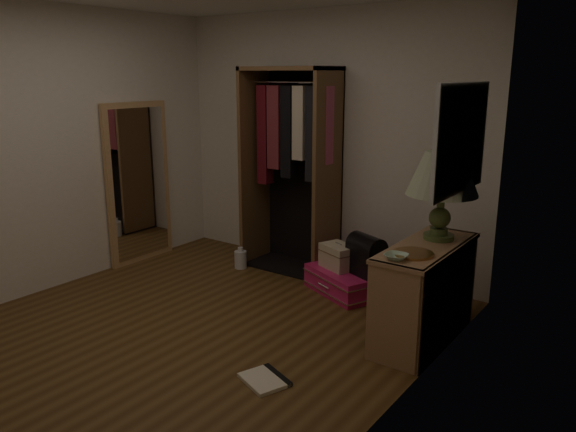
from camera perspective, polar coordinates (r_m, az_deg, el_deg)
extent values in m
plane|color=#503417|center=(4.59, -10.26, -11.59)|extent=(4.00, 4.00, 0.00)
cube|color=silver|center=(5.73, 3.77, 7.41)|extent=(3.50, 0.02, 2.60)
cube|color=silver|center=(3.17, 11.23, 1.51)|extent=(0.02, 4.00, 2.60)
cube|color=silver|center=(5.59, -23.52, 6.08)|extent=(0.02, 4.00, 2.60)
cube|color=silver|center=(4.05, 17.18, 7.50)|extent=(0.03, 0.96, 0.76)
cube|color=black|center=(4.05, 17.17, 7.50)|extent=(0.03, 0.90, 0.70)
cube|color=silver|center=(4.10, 16.63, 3.21)|extent=(0.01, 0.88, 0.02)
cube|color=silver|center=(4.09, 16.71, 4.28)|extent=(0.01, 0.88, 0.02)
cube|color=silver|center=(4.08, 16.78, 5.36)|extent=(0.01, 0.88, 0.02)
cube|color=silver|center=(4.07, 16.86, 6.44)|extent=(0.01, 0.88, 0.02)
cube|color=silver|center=(4.06, 16.94, 7.53)|extent=(0.01, 0.88, 0.02)
cube|color=silver|center=(4.05, 17.02, 8.62)|extent=(0.01, 0.88, 0.02)
cube|color=silver|center=(4.05, 17.10, 9.71)|extent=(0.01, 0.88, 0.02)
cube|color=silver|center=(4.04, 17.18, 10.81)|extent=(0.01, 0.88, 0.02)
cube|color=silver|center=(4.04, 17.27, 11.91)|extent=(0.01, 0.88, 0.02)
cube|color=#9E704C|center=(3.95, 10.67, -10.06)|extent=(0.40, 0.03, 0.75)
cube|color=#9E704C|center=(4.87, 16.13, -5.59)|extent=(0.40, 0.03, 0.75)
cube|color=#9E704C|center=(4.53, 13.46, -11.30)|extent=(0.40, 1.04, 0.03)
cube|color=#9E704C|center=(4.33, 13.85, -5.20)|extent=(0.40, 1.04, 0.03)
cube|color=#9E704C|center=(4.28, 13.99, -3.12)|extent=(0.42, 1.12, 0.03)
cube|color=brown|center=(4.34, 16.04, -8.07)|extent=(0.02, 1.10, 0.75)
cube|color=#9E704C|center=(4.61, 15.37, -3.14)|extent=(0.36, 0.38, 0.13)
cube|color=gray|center=(4.10, 10.08, -11.93)|extent=(0.21, 0.04, 0.22)
cube|color=#4C3833|center=(4.13, 10.37, -11.51)|extent=(0.21, 0.03, 0.26)
cube|color=#B7AD99|center=(4.16, 10.55, -11.16)|extent=(0.20, 0.03, 0.28)
cube|color=brown|center=(4.20, 10.89, -11.18)|extent=(0.21, 0.05, 0.24)
cube|color=#3F4C59|center=(4.24, 11.20, -10.86)|extent=(0.21, 0.03, 0.25)
cube|color=gray|center=(4.27, 11.31, -10.58)|extent=(0.20, 0.03, 0.27)
cube|color=#59594C|center=(4.31, 11.51, -10.60)|extent=(0.20, 0.03, 0.24)
cube|color=#B2724C|center=(4.35, 11.52, -10.42)|extent=(0.16, 0.04, 0.23)
cube|color=beige|center=(4.36, 11.86, -9.77)|extent=(0.18, 0.03, 0.31)
cube|color=#332D38|center=(4.40, 12.16, -9.63)|extent=(0.19, 0.04, 0.30)
cube|color=gray|center=(4.45, 12.34, -9.62)|extent=(0.18, 0.04, 0.26)
cube|color=#4C3833|center=(4.49, 12.46, -9.05)|extent=(0.15, 0.04, 0.32)
cube|color=#B7AD99|center=(4.53, 12.90, -9.23)|extent=(0.19, 0.04, 0.26)
cube|color=brown|center=(4.58, 13.02, -9.03)|extent=(0.16, 0.04, 0.25)
cube|color=#3F4C59|center=(4.63, 13.59, -8.92)|extent=(0.21, 0.04, 0.24)
cube|color=gray|center=(4.66, 13.91, -8.23)|extent=(0.22, 0.04, 0.32)
cube|color=#59594C|center=(4.72, 14.15, -8.24)|extent=(0.21, 0.05, 0.27)
cube|color=#B2724C|center=(4.78, 14.23, -8.27)|extent=(0.19, 0.05, 0.22)
cube|color=beige|center=(4.82, 14.44, -7.76)|extent=(0.18, 0.04, 0.28)
cube|color=#332D38|center=(4.86, 14.67, -7.75)|extent=(0.18, 0.03, 0.25)
cube|color=gray|center=(4.89, 14.96, -7.56)|extent=(0.20, 0.04, 0.26)
cube|color=brown|center=(5.97, -3.38, 5.02)|extent=(0.04, 0.50, 2.05)
cube|color=brown|center=(5.44, 4.08, 4.11)|extent=(0.04, 0.50, 2.05)
cube|color=brown|center=(5.61, 0.19, 14.76)|extent=(0.95, 0.50, 0.04)
cube|color=black|center=(5.88, 1.53, 4.91)|extent=(0.95, 0.02, 2.05)
cube|color=black|center=(5.95, 0.18, -5.08)|extent=(0.95, 0.50, 0.02)
cylinder|color=white|center=(5.61, 0.19, 13.43)|extent=(0.87, 0.02, 0.02)
cube|color=#590F19|center=(5.81, -2.33, 8.21)|extent=(0.12, 0.13, 1.00)
cube|color=maroon|center=(5.71, -1.14, 8.99)|extent=(0.14, 0.15, 0.83)
cube|color=black|center=(5.62, 0.13, 8.51)|extent=(0.12, 0.13, 0.91)
cube|color=beige|center=(5.53, 1.36, 9.41)|extent=(0.13, 0.14, 0.71)
cube|color=black|center=(5.46, 2.57, 8.28)|extent=(0.11, 0.11, 0.91)
cube|color=#BF4C72|center=(5.38, 3.79, 9.15)|extent=(0.12, 0.13, 0.73)
cube|color=tan|center=(6.18, -14.96, 3.24)|extent=(0.05, 0.80, 1.70)
cube|color=white|center=(6.16, -14.79, 3.21)|extent=(0.01, 0.68, 1.58)
cube|color=#D2195E|center=(5.29, 6.02, -6.56)|extent=(0.84, 0.74, 0.22)
cube|color=white|center=(5.31, 6.01, -7.16)|extent=(0.87, 0.77, 0.01)
cube|color=white|center=(5.26, 6.04, -5.94)|extent=(0.87, 0.77, 0.01)
cylinder|color=white|center=(5.14, 3.67, -7.11)|extent=(0.16, 0.08, 0.02)
cube|color=#C1B394|center=(5.25, 5.13, -4.12)|extent=(0.38, 0.33, 0.22)
cube|color=brown|center=(5.23, 5.14, -3.63)|extent=(0.39, 0.33, 0.01)
cylinder|color=white|center=(5.21, 5.16, -2.86)|extent=(0.09, 0.05, 0.01)
cube|color=black|center=(5.11, 7.94, -4.49)|extent=(0.40, 0.33, 0.26)
cylinder|color=black|center=(5.07, 7.99, -3.10)|extent=(0.40, 0.33, 0.22)
cylinder|color=#42562A|center=(4.46, 15.04, -2.03)|extent=(0.26, 0.26, 0.04)
cylinder|color=#42562A|center=(4.45, 15.07, -1.49)|extent=(0.15, 0.15, 0.05)
sphere|color=#42562A|center=(4.42, 15.16, -0.17)|extent=(0.18, 0.18, 0.16)
cylinder|color=#42562A|center=(4.39, 15.27, 1.48)|extent=(0.06, 0.06, 0.10)
cone|color=#B8C4A3|center=(4.35, 15.46, 4.20)|extent=(0.60, 0.60, 0.33)
cone|color=white|center=(4.35, 15.46, 4.20)|extent=(0.54, 0.54, 0.31)
cylinder|color=#A97741|center=(4.04, 12.58, -3.74)|extent=(0.30, 0.30, 0.02)
imported|color=#B0D3B4|center=(3.91, 10.94, -4.08)|extent=(0.16, 0.16, 0.04)
cylinder|color=silver|center=(5.91, -4.84, -4.43)|extent=(0.15, 0.15, 0.18)
cylinder|color=silver|center=(5.88, -4.86, -3.39)|extent=(0.06, 0.06, 0.04)
cube|color=#ECE4C7|center=(3.88, -2.41, -16.28)|extent=(0.38, 0.34, 0.03)
cube|color=black|center=(3.93, -1.06, -15.87)|extent=(0.30, 0.15, 0.03)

